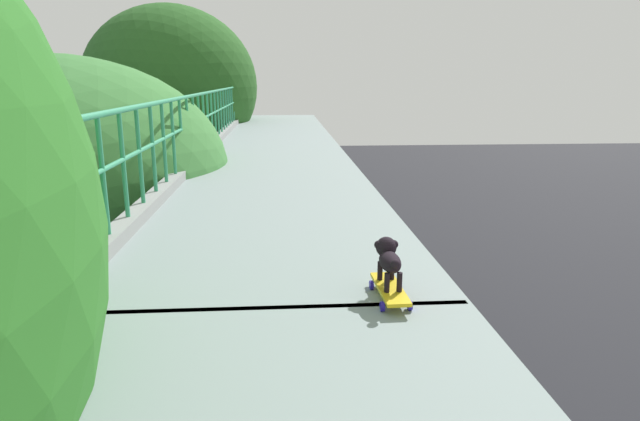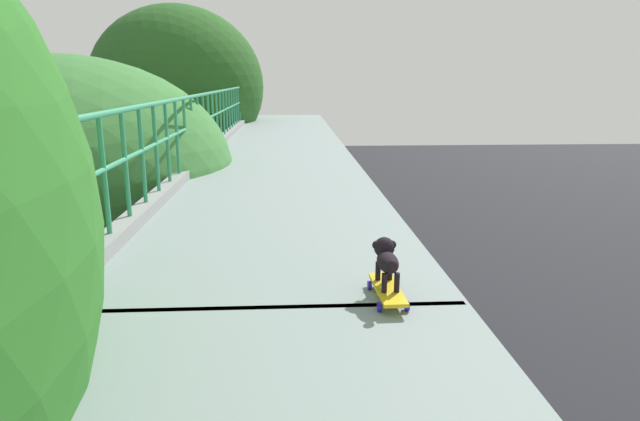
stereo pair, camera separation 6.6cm
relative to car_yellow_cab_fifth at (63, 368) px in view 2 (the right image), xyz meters
name	(u,v)px [view 2 (the right image)]	position (x,y,z in m)	size (l,w,h in m)	color
overpass_deck	(249,409)	(5.64, -10.06, 5.51)	(2.79, 37.82, 0.45)	gray
car_yellow_cab_fifth	(63,368)	(0.00, 0.00, 0.00)	(1.92, 3.84, 1.47)	gold
city_bus	(112,194)	(-3.80, 16.04, 1.11)	(2.78, 10.06, 3.08)	beige
roadside_tree_mid	(66,178)	(2.01, -3.28, 5.51)	(5.70, 5.70, 8.21)	#513822
roadside_tree_far	(179,88)	(2.10, 6.17, 6.83)	(5.72, 5.72, 10.17)	#4E3E1F
toy_skateboard	(387,290)	(6.51, -9.22, 5.80)	(0.21, 0.56, 0.09)	gold
small_dog	(386,257)	(6.50, -9.15, 6.01)	(0.17, 0.41, 0.30)	black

